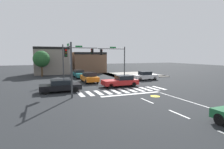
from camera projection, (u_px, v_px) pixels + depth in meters
name	position (u px, v px, depth m)	size (l,w,h in m)	color
ground_plane	(109.00, 85.00, 25.04)	(120.00, 120.00, 0.00)	#232628
crosswalk_near	(123.00, 91.00, 20.88)	(10.45, 2.66, 0.01)	silver
lane_markings	(183.00, 109.00, 13.68)	(6.80, 24.25, 0.01)	white
bike_detector_marking	(155.00, 96.00, 18.07)	(0.95, 0.95, 0.01)	yellow
curb_corner_northeast	(132.00, 75.00, 36.87)	(10.00, 10.60, 0.15)	#9E998E
storefront_row	(68.00, 61.00, 40.93)	(15.56, 5.64, 5.84)	gray
traffic_signal_southwest	(69.00, 59.00, 18.52)	(0.32, 4.19, 5.32)	#383A3D
traffic_signal_northwest	(77.00, 56.00, 28.20)	(5.52, 0.32, 5.71)	#383A3D
traffic_signal_northeast	(114.00, 56.00, 30.95)	(4.98, 0.32, 5.58)	#383A3D
car_red	(121.00, 81.00, 23.65)	(4.64, 1.95, 1.45)	red
car_orange	(89.00, 77.00, 27.34)	(1.88, 4.30, 1.51)	orange
car_black	(61.00, 86.00, 20.18)	(4.47, 1.94, 1.37)	black
car_teal	(79.00, 74.00, 32.93)	(1.79, 4.46, 1.38)	#196B70
car_white	(145.00, 76.00, 29.93)	(4.10, 1.70, 1.43)	white
roadside_tree	(41.00, 59.00, 34.45)	(3.13, 3.13, 4.96)	#4C3823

